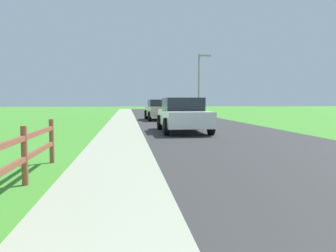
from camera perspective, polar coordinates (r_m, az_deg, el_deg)
ground_plane at (r=24.13m, az=-5.26°, el=0.79°), size 120.00×120.00×0.00m
road_asphalt at (r=26.45m, az=2.21°, el=1.12°), size 7.00×66.00×0.01m
curb_concrete at (r=26.22m, az=-11.96°, el=1.00°), size 6.00×66.00×0.01m
grass_verge at (r=26.39m, az=-15.20°, el=0.97°), size 5.00×66.00×0.00m
parked_suv_white at (r=15.91m, az=2.54°, el=1.93°), size 2.17×4.74×1.61m
parked_car_beige at (r=25.67m, az=-1.45°, el=2.76°), size 2.15×4.47×1.55m
street_lamp at (r=31.31m, az=5.43°, el=7.90°), size 1.17×0.20×5.72m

